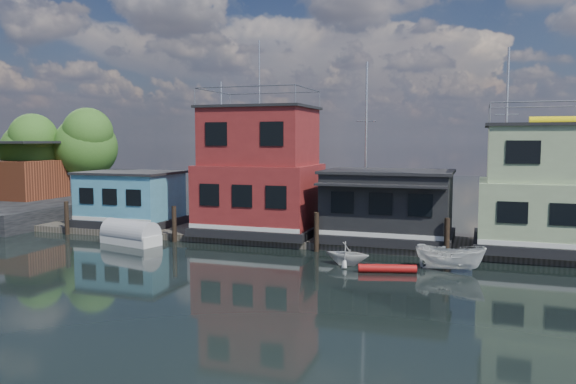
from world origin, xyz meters
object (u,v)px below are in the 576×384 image
at_px(houseboat_red, 260,174).
at_px(motorboat, 450,258).
at_px(houseboat_dark, 388,205).
at_px(houseboat_green, 559,190).
at_px(houseboat_blue, 131,199).
at_px(red_kayak, 387,269).
at_px(dinghy_white, 347,253).
at_px(tarp_runabout, 131,234).

distance_m(houseboat_red, motorboat, 13.34).
bearing_deg(houseboat_red, houseboat_dark, -0.14).
height_order(houseboat_green, motorboat, houseboat_green).
height_order(houseboat_blue, houseboat_dark, houseboat_dark).
height_order(houseboat_dark, red_kayak, houseboat_dark).
bearing_deg(motorboat, dinghy_white, 103.32).
bearing_deg(houseboat_dark, dinghy_white, -101.24).
distance_m(houseboat_dark, motorboat, 6.66).
bearing_deg(houseboat_green, dinghy_white, -151.11).
xyz_separation_m(red_kayak, tarp_runabout, (-15.64, 2.27, 0.38)).
bearing_deg(red_kayak, tarp_runabout, 156.84).
bearing_deg(houseboat_blue, dinghy_white, -18.78).
xyz_separation_m(houseboat_green, dinghy_white, (-10.10, -5.58, -2.97)).
xyz_separation_m(houseboat_dark, houseboat_green, (9.00, 0.02, 1.13)).
bearing_deg(houseboat_red, red_kayak, -35.95).
relative_size(houseboat_blue, red_kayak, 2.37).
bearing_deg(tarp_runabout, motorboat, 11.56).
bearing_deg(tarp_runabout, houseboat_blue, 138.47).
relative_size(houseboat_dark, tarp_runabout, 1.82).
height_order(red_kayak, tarp_runabout, tarp_runabout).
xyz_separation_m(houseboat_dark, red_kayak, (1.04, -6.54, -2.22)).
relative_size(houseboat_red, red_kayak, 4.39).
height_order(houseboat_red, red_kayak, houseboat_red).
bearing_deg(houseboat_red, tarp_runabout, -147.00).
bearing_deg(houseboat_dark, red_kayak, -80.94).
relative_size(dinghy_white, motorboat, 0.67).
xyz_separation_m(houseboat_green, red_kayak, (-7.96, -6.56, -3.35)).
bearing_deg(houseboat_blue, tarp_runabout, -55.93).
bearing_deg(motorboat, houseboat_dark, 45.10).
bearing_deg(motorboat, tarp_runabout, 96.07).
relative_size(red_kayak, motorboat, 0.82).
bearing_deg(red_kayak, houseboat_red, 129.15).
height_order(houseboat_blue, red_kayak, houseboat_blue).
bearing_deg(dinghy_white, motorboat, -81.34).
height_order(houseboat_red, tarp_runabout, houseboat_red).
bearing_deg(houseboat_green, houseboat_blue, -180.00).
height_order(houseboat_green, tarp_runabout, houseboat_green).
bearing_deg(houseboat_green, red_kayak, -140.51).
bearing_deg(houseboat_dark, houseboat_red, 179.86).
height_order(houseboat_blue, motorboat, houseboat_blue).
relative_size(houseboat_dark, houseboat_green, 0.88).
bearing_deg(tarp_runabout, dinghy_white, 8.94).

